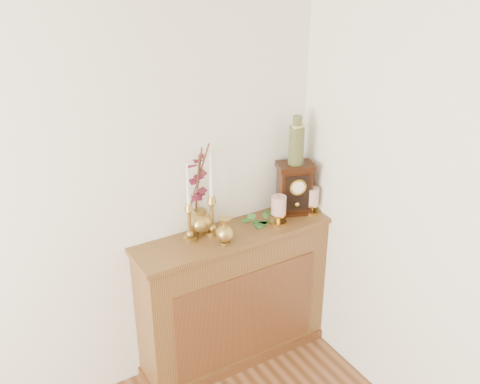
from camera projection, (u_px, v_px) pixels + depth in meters
console_shelf at (234, 300)px, 3.52m from camera, size 1.24×0.34×0.93m
candlestick_left at (189, 216)px, 3.15m from camera, size 0.08×0.08×0.48m
candlestick_center at (212, 209)px, 3.21m from camera, size 0.08×0.08×0.51m
bud_vase at (225, 232)px, 3.14m from camera, size 0.10×0.10×0.17m
ginger_jar at (198, 191)px, 3.22m from camera, size 0.23×0.25×0.57m
pillar_candle_left at (279, 209)px, 3.35m from camera, size 0.10×0.10×0.19m
pillar_candle_right at (312, 199)px, 3.48m from camera, size 0.09×0.09×0.18m
ivy_garland at (279, 215)px, 3.47m from camera, size 0.44×0.17×0.08m
mantel_clock at (294, 189)px, 3.47m from camera, size 0.26×0.22×0.33m
ceramic_vase at (296, 143)px, 3.34m from camera, size 0.09×0.09×0.30m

